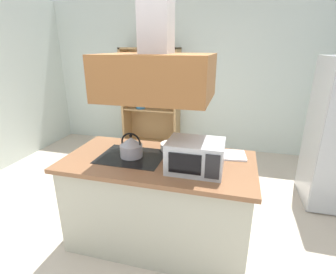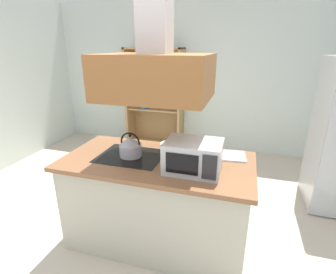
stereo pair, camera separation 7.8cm
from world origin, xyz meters
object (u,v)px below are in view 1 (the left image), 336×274
at_px(dish_cabinet, 152,104).
at_px(microwave, 195,156).
at_px(cutting_board, 227,155).
at_px(kettle, 131,147).
at_px(fruit_bowl, 172,146).

distance_m(dish_cabinet, microwave, 2.98).
relative_size(dish_cabinet, cutting_board, 5.48).
distance_m(kettle, microwave, 0.64).
bearing_deg(dish_cabinet, fruit_bowl, -66.80).
height_order(kettle, microwave, microwave).
distance_m(dish_cabinet, cutting_board, 2.76).
relative_size(kettle, microwave, 0.51).
xyz_separation_m(microwave, fruit_bowl, (-0.30, 0.38, -0.09)).
xyz_separation_m(dish_cabinet, kettle, (0.66, -2.55, 0.17)).
bearing_deg(fruit_bowl, cutting_board, -0.85).
height_order(dish_cabinet, microwave, dish_cabinet).
xyz_separation_m(dish_cabinet, cutting_board, (1.53, -2.30, 0.09)).
bearing_deg(dish_cabinet, kettle, -75.62).
relative_size(kettle, fruit_bowl, 1.04).
height_order(dish_cabinet, kettle, dish_cabinet).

